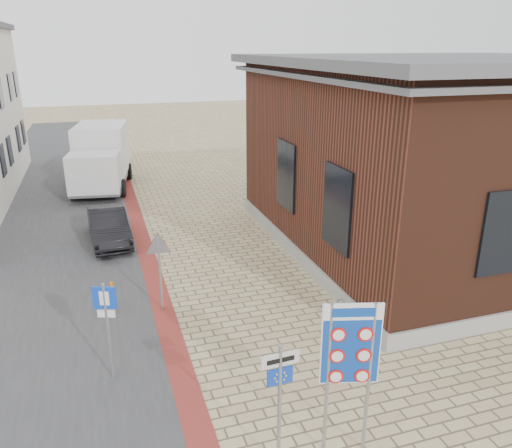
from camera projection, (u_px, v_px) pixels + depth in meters
ground at (289, 402)px, 10.57m from camera, size 120.00×120.00×0.00m
road_strip at (53, 214)px, 22.41m from camera, size 7.00×60.00×0.02m
curb_strip at (144, 244)px, 18.94m from camera, size 0.60×40.00×0.02m
brick_building at (450, 151)px, 18.26m from camera, size 13.00×13.00×6.80m
bike_rack at (352, 320)px, 13.21m from camera, size 0.08×1.80×0.60m
sedan at (109, 226)px, 19.05m from camera, size 1.59×3.94×1.27m
box_truck at (101, 157)px, 26.04m from camera, size 3.37×6.44×3.21m
border_sign at (351, 347)px, 8.62m from camera, size 1.02×0.33×3.07m
essen_sign at (280, 388)px, 8.43m from camera, size 0.68×0.08×2.51m
parking_sign at (107, 316)px, 10.80m from camera, size 0.51×0.22×2.38m
yield_sign at (159, 253)px, 13.73m from camera, size 0.82×0.13×2.31m
bollard at (113, 298)px, 13.92m from camera, size 0.11×0.11×0.97m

